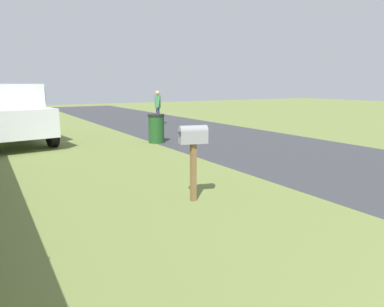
{
  "coord_description": "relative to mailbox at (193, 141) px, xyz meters",
  "views": [
    {
      "loc": [
        1.4,
        3.66,
        2.07
      ],
      "look_at": [
        5.81,
        1.02,
        1.06
      ],
      "focal_mm": 32.8,
      "sensor_mm": 36.0,
      "label": 1
    }
  ],
  "objects": [
    {
      "name": "pedestrian",
      "position": [
        11.34,
        -4.7,
        -0.07
      ],
      "size": [
        0.48,
        0.3,
        1.76
      ],
      "rotation": [
        0.0,
        0.0,
        1.41
      ],
      "color": "#2D3351",
      "rests_on": "ground"
    },
    {
      "name": "trash_bin",
      "position": [
        6.21,
        -2.2,
        -0.58
      ],
      "size": [
        0.59,
        0.59,
        1.03
      ],
      "color": "#1E4C1E",
      "rests_on": "ground"
    },
    {
      "name": "pickup_truck",
      "position": [
        8.61,
        2.31,
        0.01
      ],
      "size": [
        5.38,
        2.65,
        2.09
      ],
      "rotation": [
        0.0,
        0.0,
        3.27
      ],
      "color": "silver",
      "rests_on": "ground"
    },
    {
      "name": "mailbox",
      "position": [
        0.0,
        0.0,
        0.0
      ],
      "size": [
        0.32,
        0.53,
        1.37
      ],
      "rotation": [
        0.0,
        0.0,
        -0.25
      ],
      "color": "brown",
      "rests_on": "ground"
    }
  ]
}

